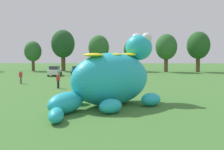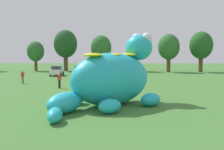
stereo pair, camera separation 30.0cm
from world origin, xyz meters
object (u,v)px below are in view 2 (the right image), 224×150
object	(u,v)px
spectator_mid_field	(133,80)
spectator_far_side	(107,84)
giant_inflatable_creature	(112,78)
spectator_by_cars	(59,81)
spectator_wandering	(23,77)
car_yellow	(101,71)
spectator_near_inflatable	(119,83)
car_white	(57,71)
car_blue	(79,71)

from	to	relation	value
spectator_mid_field	spectator_far_side	bearing A→B (deg)	-124.86
giant_inflatable_creature	spectator_far_side	distance (m)	6.83
spectator_mid_field	spectator_by_cars	distance (m)	8.39
spectator_wandering	spectator_far_side	world-z (taller)	same
giant_inflatable_creature	spectator_far_side	size ratio (longest dim) A/B	5.96
car_yellow	spectator_near_inflatable	bearing A→B (deg)	-80.51
giant_inflatable_creature	car_white	distance (m)	27.85
car_white	spectator_wandering	xyz separation A→B (m)	(-1.62, -11.94, -0.01)
giant_inflatable_creature	car_yellow	xyz separation A→B (m)	(-2.60, 25.93, -1.21)
giant_inflatable_creature	spectator_near_inflatable	world-z (taller)	giant_inflatable_creature
giant_inflatable_creature	car_white	world-z (taller)	giant_inflatable_creature
spectator_mid_field	spectator_wandering	size ratio (longest dim) A/B	1.00
car_blue	spectator_by_cars	size ratio (longest dim) A/B	2.55
car_white	spectator_near_inflatable	xyz separation A→B (m)	(10.92, -18.42, -0.01)
spectator_by_cars	spectator_far_side	world-z (taller)	same
spectator_mid_field	spectator_wandering	world-z (taller)	same
spectator_mid_field	spectator_far_side	size ratio (longest dim) A/B	1.00
car_blue	car_yellow	size ratio (longest dim) A/B	1.01
spectator_near_inflatable	spectator_far_side	bearing A→B (deg)	-148.56
car_white	car_yellow	bearing A→B (deg)	0.94
spectator_near_inflatable	spectator_wandering	world-z (taller)	same
car_blue	spectator_near_inflatable	xyz separation A→B (m)	(7.08, -18.55, -0.01)
giant_inflatable_creature	spectator_mid_field	xyz separation A→B (m)	(2.10, 10.62, -1.22)
car_white	car_yellow	distance (m)	7.82
car_blue	spectator_wandering	xyz separation A→B (m)	(-5.46, -12.07, -0.01)
car_white	car_blue	size ratio (longest dim) A/B	0.95
spectator_near_inflatable	spectator_mid_field	distance (m)	3.61
car_white	car_yellow	size ratio (longest dim) A/B	0.96
car_blue	spectator_near_inflatable	world-z (taller)	car_blue
spectator_near_inflatable	spectator_mid_field	xyz separation A→B (m)	(1.60, 3.23, 0.00)
spectator_mid_field	spectator_wandering	distance (m)	14.51
spectator_near_inflatable	spectator_far_side	world-z (taller)	same
spectator_mid_field	car_white	bearing A→B (deg)	129.50
spectator_mid_field	spectator_wandering	xyz separation A→B (m)	(-14.14, 3.25, 0.00)
spectator_mid_field	spectator_far_side	world-z (taller)	same
giant_inflatable_creature	spectator_wandering	xyz separation A→B (m)	(-12.04, 13.86, -1.22)
spectator_near_inflatable	spectator_wandering	bearing A→B (deg)	152.67
car_blue	spectator_by_cars	xyz separation A→B (m)	(0.37, -16.50, -0.01)
car_blue	giant_inflatable_creature	bearing A→B (deg)	-75.77
car_yellow	spectator_by_cars	distance (m)	16.88
spectator_near_inflatable	spectator_far_side	size ratio (longest dim) A/B	1.00
car_yellow	spectator_mid_field	distance (m)	16.02
spectator_near_inflatable	car_blue	bearing A→B (deg)	110.89
car_white	car_blue	world-z (taller)	same
car_blue	spectator_far_side	xyz separation A→B (m)	(5.94, -19.24, -0.01)
giant_inflatable_creature	car_white	bearing A→B (deg)	111.98
spectator_near_inflatable	car_white	bearing A→B (deg)	120.66
spectator_near_inflatable	spectator_far_side	xyz separation A→B (m)	(-1.14, -0.70, 0.00)
giant_inflatable_creature	car_yellow	world-z (taller)	giant_inflatable_creature
spectator_by_cars	car_white	bearing A→B (deg)	104.44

